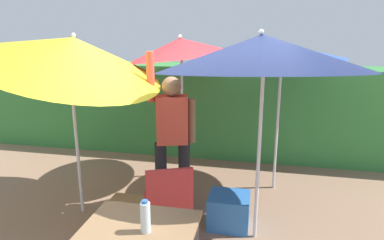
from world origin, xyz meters
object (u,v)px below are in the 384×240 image
folding_table (140,238)px  crate_cardboard (126,215)px  chair_plastic (168,200)px  umbrella_rainbow (282,55)px  bottle_water (145,217)px  cooler_box (229,210)px  person_vendor (172,133)px  umbrella_orange (262,54)px  umbrella_navy (72,54)px  umbrella_yellow (181,48)px

folding_table → crate_cardboard: bearing=117.6°
chair_plastic → umbrella_rainbow: bearing=56.0°
crate_cardboard → bottle_water: bottle_water is taller
umbrella_rainbow → cooler_box: size_ratio=4.61×
chair_plastic → crate_cardboard: (-0.56, 0.25, -0.36)m
umbrella_rainbow → person_vendor: size_ratio=1.09×
umbrella_orange → chair_plastic: bearing=-157.6°
umbrella_rainbow → folding_table: umbrella_rainbow is taller
chair_plastic → cooler_box: chair_plastic is taller
umbrella_navy → cooler_box: size_ratio=5.30×
umbrella_navy → umbrella_yellow: bearing=52.0°
umbrella_yellow → person_vendor: (0.10, -0.88, -0.92)m
bottle_water → cooler_box: bearing=73.5°
umbrella_yellow → chair_plastic: umbrella_yellow is taller
cooler_box → folding_table: 1.57m
crate_cardboard → bottle_water: 1.57m
umbrella_rainbow → chair_plastic: (-1.05, -1.55, -1.28)m
umbrella_yellow → umbrella_rainbow: bearing=-5.9°
folding_table → umbrella_yellow: bearing=96.8°
umbrella_navy → folding_table: size_ratio=2.94×
crate_cardboard → umbrella_orange: bearing=3.8°
umbrella_rainbow → folding_table: bearing=-112.3°
folding_table → bottle_water: 0.23m
bottle_water → chair_plastic: bearing=96.6°
cooler_box → folding_table: (-0.50, -1.40, 0.50)m
umbrella_rainbow → cooler_box: 1.98m
umbrella_yellow → umbrella_navy: 1.50m
umbrella_orange → person_vendor: size_ratio=1.18×
person_vendor → umbrella_orange: bearing=-25.3°
umbrella_navy → folding_table: 2.21m
umbrella_navy → crate_cardboard: 1.84m
folding_table → bottle_water: size_ratio=3.33×
umbrella_orange → cooler_box: 1.75m
cooler_box → bottle_water: 1.69m
umbrella_rainbow → folding_table: 2.87m
person_vendor → cooler_box: (0.72, -0.30, -0.75)m
umbrella_yellow → umbrella_navy: umbrella_navy is taller
umbrella_rainbow → cooler_box: bearing=-115.5°
person_vendor → crate_cardboard: person_vendor is taller
umbrella_yellow → crate_cardboard: (-0.29, -1.44, -1.70)m
bottle_water → folding_table: bearing=136.8°
cooler_box → crate_cardboard: size_ratio=1.12×
umbrella_rainbow → person_vendor: 1.66m
umbrella_rainbow → person_vendor: bearing=-148.5°
umbrella_navy → umbrella_rainbow: bearing=25.0°
umbrella_orange → folding_table: umbrella_orange is taller
umbrella_rainbow → umbrella_orange: size_ratio=0.93×
person_vendor → bottle_water: 1.79m
umbrella_rainbow → bottle_water: bearing=-110.4°
cooler_box → chair_plastic: bearing=-137.4°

